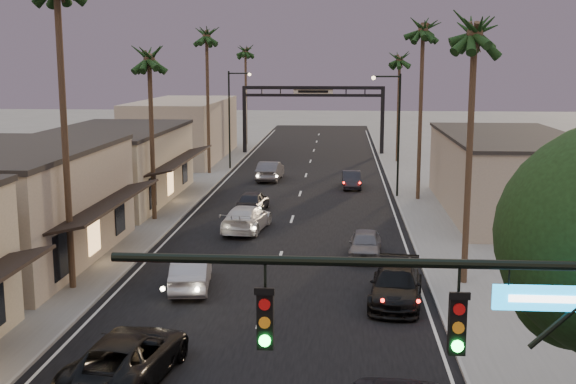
% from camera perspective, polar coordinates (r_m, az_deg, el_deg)
% --- Properties ---
extents(ground, '(200.00, 200.00, 0.00)m').
position_cam_1_polar(ground, '(48.65, 0.56, -1.41)').
color(ground, slate).
rests_on(ground, ground).
extents(road, '(14.00, 120.00, 0.02)m').
position_cam_1_polar(road, '(53.55, 0.90, -0.33)').
color(road, black).
rests_on(road, ground).
extents(sidewalk_left, '(5.00, 92.00, 0.12)m').
position_cam_1_polar(sidewalk_left, '(61.64, -7.57, 1.04)').
color(sidewalk_left, slate).
rests_on(sidewalk_left, ground).
extents(sidewalk_right, '(5.00, 92.00, 0.12)m').
position_cam_1_polar(sidewalk_right, '(60.69, 10.28, 0.82)').
color(sidewalk_right, slate).
rests_on(sidewalk_right, ground).
extents(storefront_mid, '(8.00, 14.00, 5.50)m').
position_cam_1_polar(storefront_mid, '(37.86, -20.93, -1.23)').
color(storefront_mid, gray).
rests_on(storefront_mid, ground).
extents(storefront_far, '(8.00, 16.00, 5.00)m').
position_cam_1_polar(storefront_far, '(52.59, -13.58, 1.95)').
color(storefront_far, tan).
rests_on(storefront_far, ground).
extents(storefront_dist, '(8.00, 20.00, 6.00)m').
position_cam_1_polar(storefront_dist, '(74.61, -8.23, 4.90)').
color(storefront_dist, gray).
rests_on(storefront_dist, ground).
extents(building_right, '(8.00, 18.00, 5.00)m').
position_cam_1_polar(building_right, '(49.35, 17.02, 1.25)').
color(building_right, gray).
rests_on(building_right, ground).
extents(traffic_signal, '(8.51, 0.22, 7.80)m').
position_cam_1_polar(traffic_signal, '(12.77, 16.25, -12.11)').
color(traffic_signal, black).
rests_on(traffic_signal, ground).
extents(arch, '(15.20, 0.40, 7.27)m').
position_cam_1_polar(arch, '(77.72, 2.00, 7.08)').
color(arch, black).
rests_on(arch, ground).
extents(streetlight_right, '(2.13, 0.30, 9.00)m').
position_cam_1_polar(streetlight_right, '(52.88, 8.46, 5.26)').
color(streetlight_right, black).
rests_on(streetlight_right, ground).
extents(streetlight_left, '(2.13, 0.30, 9.00)m').
position_cam_1_polar(streetlight_left, '(66.45, -4.43, 6.34)').
color(streetlight_left, black).
rests_on(streetlight_left, ground).
extents(palm_lc, '(3.20, 3.20, 12.20)m').
position_cam_1_polar(palm_lc, '(45.08, -10.93, 10.87)').
color(palm_lc, '#38281C').
rests_on(palm_lc, ground).
extents(palm_ld, '(3.20, 3.20, 14.20)m').
position_cam_1_polar(palm_ld, '(63.67, -6.46, 12.52)').
color(palm_ld, '#38281C').
rests_on(palm_ld, ground).
extents(palm_ra, '(3.20, 3.20, 13.20)m').
position_cam_1_polar(palm_ra, '(32.07, 14.58, 12.79)').
color(palm_ra, '#38281C').
rests_on(palm_ra, ground).
extents(palm_rb, '(3.20, 3.20, 14.20)m').
position_cam_1_polar(palm_rb, '(51.91, 10.65, 12.93)').
color(palm_rb, '#38281C').
rests_on(palm_rb, ground).
extents(palm_rc, '(3.20, 3.20, 12.20)m').
position_cam_1_polar(palm_rc, '(71.76, 8.83, 10.65)').
color(palm_rc, '#38281C').
rests_on(palm_rc, ground).
extents(palm_far, '(3.20, 3.20, 13.20)m').
position_cam_1_polar(palm_far, '(86.31, -3.39, 11.31)').
color(palm_far, '#38281C').
rests_on(palm_far, ground).
extents(oncoming_pickup, '(3.25, 5.87, 1.56)m').
position_cam_1_polar(oncoming_pickup, '(23.62, -12.55, -12.58)').
color(oncoming_pickup, black).
rests_on(oncoming_pickup, ground).
extents(oncoming_silver, '(2.12, 4.67, 1.49)m').
position_cam_1_polar(oncoming_silver, '(32.13, -7.67, -6.29)').
color(oncoming_silver, '#949499').
rests_on(oncoming_silver, ground).
extents(oncoming_white, '(2.79, 5.48, 1.52)m').
position_cam_1_polar(oncoming_white, '(42.57, -3.30, -2.08)').
color(oncoming_white, silver).
rests_on(oncoming_white, ground).
extents(oncoming_dgrey, '(2.04, 4.38, 1.45)m').
position_cam_1_polar(oncoming_dgrey, '(47.96, -2.81, -0.71)').
color(oncoming_dgrey, black).
rests_on(oncoming_dgrey, ground).
extents(oncoming_grey_far, '(2.00, 4.99, 1.61)m').
position_cam_1_polar(oncoming_grey_far, '(60.59, -1.43, 1.68)').
color(oncoming_grey_far, '#46464A').
rests_on(oncoming_grey_far, ground).
extents(curbside_black, '(2.69, 5.32, 1.48)m').
position_cam_1_polar(curbside_black, '(30.34, 8.54, -7.32)').
color(curbside_black, black).
rests_on(curbside_black, ground).
extents(curbside_grey, '(1.86, 4.10, 1.36)m').
position_cam_1_polar(curbside_grey, '(37.08, 6.12, -4.11)').
color(curbside_grey, '#57575D').
rests_on(curbside_grey, ground).
extents(curbside_far, '(1.54, 4.07, 1.33)m').
position_cam_1_polar(curbside_far, '(57.10, 5.03, 0.97)').
color(curbside_far, black).
rests_on(curbside_far, ground).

